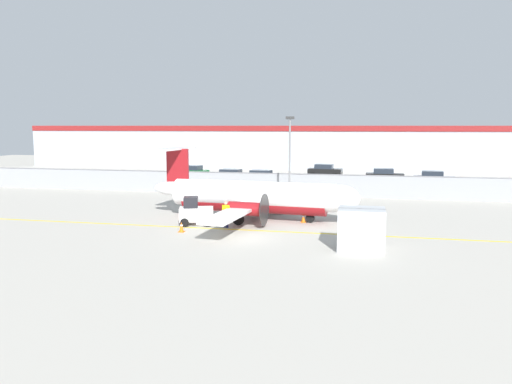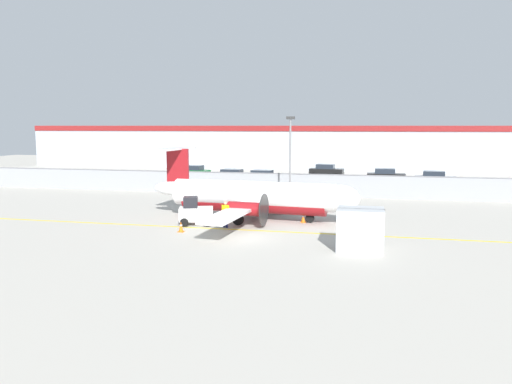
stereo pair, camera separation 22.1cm
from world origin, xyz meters
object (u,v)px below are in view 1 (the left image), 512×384
traffic_cone_near_right (355,221)px  parked_car_5 (434,178)px  cargo_container (361,229)px  parked_car_1 (230,176)px  parked_car_0 (191,172)px  traffic_cone_far_left (303,218)px  commuter_airplane (257,197)px  traffic_cone_near_left (181,227)px  parked_car_4 (384,175)px  apron_light_pole (290,152)px  ground_crew_worker (226,213)px  baggage_tug (196,212)px  parked_car_3 (325,170)px  parked_car_2 (260,177)px

traffic_cone_near_right → parked_car_5: bearing=71.4°
cargo_container → parked_car_1: bearing=118.4°
cargo_container → parked_car_0: cargo_container is taller
traffic_cone_far_left → parked_car_1: size_ratio=0.15×
commuter_airplane → parked_car_1: size_ratio=3.70×
traffic_cone_near_left → traffic_cone_near_right: same height
parked_car_4 → apron_light_pole: bearing=-116.9°
ground_crew_worker → parked_car_1: 23.91m
parked_car_0 → apron_light_pole: 21.68m
parked_car_5 → traffic_cone_near_right: bearing=-101.3°
baggage_tug → apron_light_pole: 12.59m
baggage_tug → traffic_cone_near_right: baggage_tug is taller
apron_light_pole → ground_crew_worker: bearing=-101.6°
parked_car_0 → parked_car_1: same height
traffic_cone_far_left → parked_car_1: bearing=117.8°
traffic_cone_far_left → parked_car_4: parked_car_4 is taller
parked_car_1 → parked_car_4: bearing=-159.2°
traffic_cone_near_left → traffic_cone_near_right: size_ratio=1.00×
baggage_tug → parked_car_1: (-3.89, 22.78, 0.04)m
commuter_airplane → ground_crew_worker: 3.44m
cargo_container → parked_car_4: size_ratio=0.58×
cargo_container → traffic_cone_far_left: 7.86m
parked_car_3 → parked_car_5: bearing=-24.6°
ground_crew_worker → traffic_cone_near_left: bearing=-36.5°
parked_car_5 → parked_car_0: bearing=-176.3°
commuter_airplane → parked_car_1: commuter_airplane is taller
traffic_cone_near_right → parked_car_2: bearing=117.5°
traffic_cone_near_right → traffic_cone_near_left: bearing=-157.4°
commuter_airplane → parked_car_0: (-13.46, 24.26, -0.71)m
baggage_tug → traffic_cone_near_left: size_ratio=3.98×
commuter_airplane → parked_car_5: 26.79m
traffic_cone_near_right → parked_car_4: size_ratio=0.15×
traffic_cone_far_left → parked_car_3: 30.00m
ground_crew_worker → parked_car_4: size_ratio=0.40×
cargo_container → apron_light_pole: (-6.15, 15.61, 3.20)m
traffic_cone_near_left → parked_car_1: 25.33m
traffic_cone_near_right → traffic_cone_far_left: same height
commuter_airplane → apron_light_pole: (1.03, 8.49, 2.70)m
traffic_cone_far_left → apron_light_pole: (-2.29, 8.82, 3.99)m
parked_car_0 → parked_car_3: (15.83, 5.38, 0.00)m
commuter_airplane → parked_car_4: size_ratio=3.81×
parked_car_5 → apron_light_pole: (-13.50, -14.01, 3.41)m
parked_car_4 → parked_car_5: bearing=-23.1°
parked_car_0 → parked_car_1: (6.05, -4.22, 0.00)m
traffic_cone_near_right → parked_car_3: 30.65m
traffic_cone_far_left → parked_car_1: (-10.72, 20.37, 0.58)m
baggage_tug → parked_car_1: size_ratio=0.59×
parked_car_3 → parked_car_5: 14.09m
commuter_airplane → parked_car_3: commuter_airplane is taller
parked_car_0 → parked_car_4: (22.95, 0.45, 0.00)m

